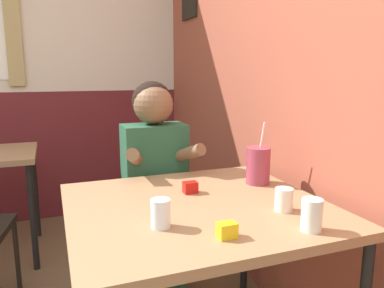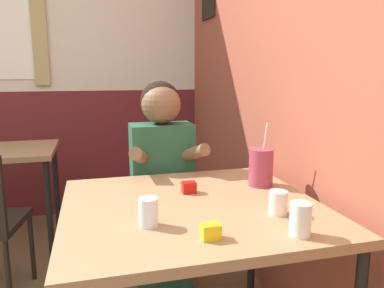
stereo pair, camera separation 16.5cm
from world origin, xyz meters
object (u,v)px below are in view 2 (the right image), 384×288
object	(u,v)px
background_table	(2,163)
main_table	(192,218)
person_seated	(162,182)
cocktail_pitcher	(261,167)

from	to	relation	value
background_table	main_table	bearing A→B (deg)	-54.51
main_table	person_seated	xyz separation A→B (m)	(-0.01, 0.62, -0.03)
person_seated	cocktail_pitcher	world-z (taller)	person_seated
background_table	cocktail_pitcher	distance (m)	1.85
background_table	cocktail_pitcher	bearing A→B (deg)	-42.07
cocktail_pitcher	background_table	bearing A→B (deg)	137.93
background_table	cocktail_pitcher	size ratio (longest dim) A/B	2.52
main_table	cocktail_pitcher	xyz separation A→B (m)	(0.37, 0.16, 0.15)
main_table	cocktail_pitcher	size ratio (longest dim) A/B	3.45
main_table	person_seated	bearing A→B (deg)	90.83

